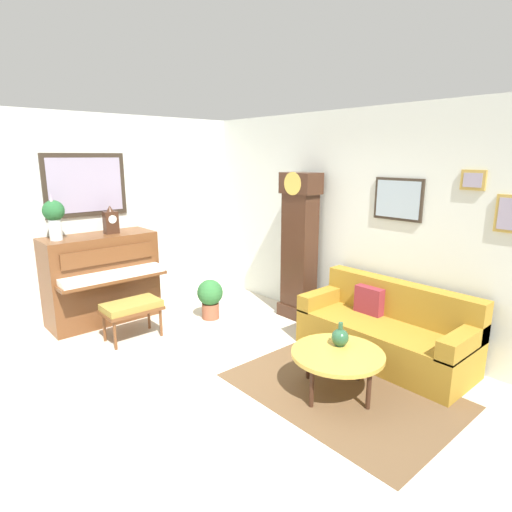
# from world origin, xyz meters

# --- Properties ---
(ground_plane) EXTENTS (6.40, 6.00, 0.10)m
(ground_plane) POSITION_xyz_m (0.00, 0.00, -0.05)
(ground_plane) COLOR beige
(wall_left) EXTENTS (0.13, 4.90, 2.80)m
(wall_left) POSITION_xyz_m (-2.60, -0.00, 1.41)
(wall_left) COLOR silver
(wall_left) RESTS_ON ground_plane
(wall_back) EXTENTS (5.30, 0.13, 2.80)m
(wall_back) POSITION_xyz_m (0.02, 2.40, 1.40)
(wall_back) COLOR silver
(wall_back) RESTS_ON ground_plane
(area_rug) EXTENTS (2.10, 1.50, 0.01)m
(area_rug) POSITION_xyz_m (1.08, 1.00, 0.00)
(area_rug) COLOR brown
(area_rug) RESTS_ON ground_plane
(piano) EXTENTS (0.87, 1.44, 1.21)m
(piano) POSITION_xyz_m (-2.23, -0.01, 0.61)
(piano) COLOR brown
(piano) RESTS_ON ground_plane
(piano_bench) EXTENTS (0.42, 0.70, 0.48)m
(piano_bench) POSITION_xyz_m (-1.40, 0.01, 0.41)
(piano_bench) COLOR brown
(piano_bench) RESTS_ON ground_plane
(grandfather_clock) EXTENTS (0.52, 0.34, 2.03)m
(grandfather_clock) POSITION_xyz_m (-0.55, 2.11, 0.96)
(grandfather_clock) COLOR #3D2316
(grandfather_clock) RESTS_ON ground_plane
(couch) EXTENTS (1.90, 0.80, 0.84)m
(couch) POSITION_xyz_m (0.95, 1.94, 0.31)
(couch) COLOR olive
(couch) RESTS_ON ground_plane
(coffee_table) EXTENTS (0.88, 0.88, 0.43)m
(coffee_table) POSITION_xyz_m (1.07, 0.92, 0.40)
(coffee_table) COLOR gold
(coffee_table) RESTS_ON ground_plane
(mantel_clock) EXTENTS (0.13, 0.18, 0.38)m
(mantel_clock) POSITION_xyz_m (-2.23, 0.17, 1.38)
(mantel_clock) COLOR #3D2316
(mantel_clock) RESTS_ON piano
(flower_vase) EXTENTS (0.26, 0.26, 0.58)m
(flower_vase) POSITION_xyz_m (-2.23, -0.54, 1.52)
(flower_vase) COLOR silver
(flower_vase) RESTS_ON piano
(green_jug) EXTENTS (0.17, 0.17, 0.24)m
(green_jug) POSITION_xyz_m (0.99, 1.05, 0.51)
(green_jug) COLOR #234C33
(green_jug) RESTS_ON coffee_table
(potted_plant) EXTENTS (0.36, 0.36, 0.56)m
(potted_plant) POSITION_xyz_m (-1.32, 1.13, 0.32)
(potted_plant) COLOR #935138
(potted_plant) RESTS_ON ground_plane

